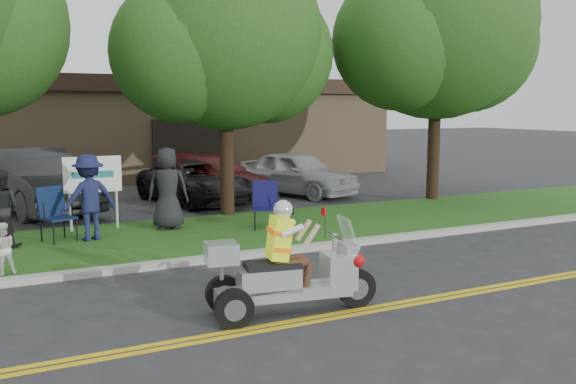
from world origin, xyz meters
name	(u,v)px	position (x,y,z in m)	size (l,w,h in m)	color
ground	(367,297)	(0.00, 0.00, 0.00)	(120.00, 120.00, 0.00)	#28282B
centerline_near	(390,308)	(0.00, -0.58, 0.01)	(60.00, 0.10, 0.01)	gold
centerline_far	(384,305)	(0.00, -0.42, 0.01)	(60.00, 0.10, 0.01)	gold
curb	(279,251)	(0.00, 3.05, 0.06)	(60.00, 0.25, 0.12)	#A8A89E
grass_verge	(238,231)	(0.00, 5.20, 0.06)	(60.00, 4.00, 0.10)	#275115
commercial_building	(163,127)	(2.00, 18.98, 2.01)	(18.00, 8.20, 4.00)	#9E7F5B
tree_mid	(227,42)	(0.55, 7.23, 4.43)	(5.88, 4.80, 7.05)	#332114
tree_right	(438,31)	(7.06, 7.03, 5.03)	(6.86, 5.60, 8.07)	#332114
business_sign	(93,179)	(-2.90, 6.60, 1.26)	(1.25, 0.06, 1.75)	silver
trike_scooter	(285,275)	(-1.42, -0.12, 0.56)	(2.43, 0.96, 1.59)	black
lawn_chair_a	(265,202)	(0.62, 5.09, 0.70)	(0.74, 0.75, 1.07)	black
lawn_chair_b	(55,210)	(-3.80, 5.77, 0.73)	(0.79, 0.80, 1.11)	black
spectator_adult_mid	(0,209)	(-4.81, 5.59, 0.87)	(0.74, 0.58, 1.53)	black
spectator_chair_a	(89,197)	(-3.15, 5.52, 0.99)	(1.15, 0.66, 1.77)	#191D47
spectator_chair_b	(168,188)	(-1.38, 5.97, 1.03)	(0.90, 0.59, 1.85)	black
child_right	(2,249)	(-4.84, 3.40, 0.54)	(0.42, 0.33, 0.86)	silver
parked_car_left	(34,181)	(-3.88, 10.34, 0.85)	(1.81, 5.18, 1.71)	#272729
parked_car_mid	(196,182)	(0.55, 9.99, 0.61)	(2.02, 4.39, 1.22)	black
parked_car_right	(213,177)	(1.38, 10.81, 0.66)	(1.86, 4.57, 1.33)	#481210
parked_car_far_right	(297,173)	(4.02, 10.12, 0.72)	(1.69, 4.21, 1.44)	#9FA0A5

